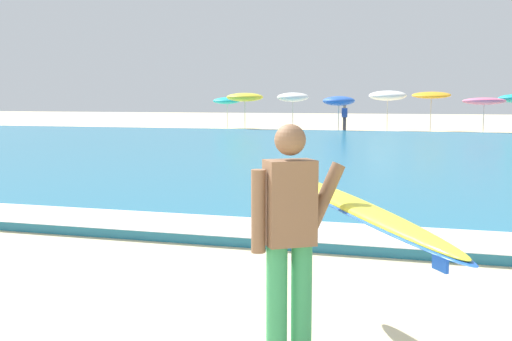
{
  "coord_description": "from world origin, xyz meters",
  "views": [
    {
      "loc": [
        2.14,
        -3.21,
        1.9
      ],
      "look_at": [
        0.11,
        3.5,
        1.1
      ],
      "focal_mm": 43.94,
      "sensor_mm": 36.0,
      "label": 1
    }
  ],
  "objects_px": {
    "beach_umbrella_6": "(484,101)",
    "beach_umbrella_4": "(388,96)",
    "beach_umbrella_0": "(227,101)",
    "surfer_with_board": "(322,221)",
    "beachgoer_near_row_left": "(345,117)",
    "beach_umbrella_1": "(245,97)",
    "beach_umbrella_3": "(339,101)",
    "beach_umbrella_2": "(293,97)",
    "beach_umbrella_5": "(431,95)"
  },
  "relations": [
    {
      "from": "beach_umbrella_6",
      "to": "beach_umbrella_4",
      "type": "bearing_deg",
      "value": 158.97
    },
    {
      "from": "beach_umbrella_0",
      "to": "surfer_with_board",
      "type": "bearing_deg",
      "value": -69.57
    },
    {
      "from": "surfer_with_board",
      "to": "beachgoer_near_row_left",
      "type": "xyz_separation_m",
      "value": [
        -4.83,
        32.46,
        -0.19
      ]
    },
    {
      "from": "beach_umbrella_6",
      "to": "surfer_with_board",
      "type": "bearing_deg",
      "value": -95.07
    },
    {
      "from": "surfer_with_board",
      "to": "beachgoer_near_row_left",
      "type": "height_order",
      "value": "surfer_with_board"
    },
    {
      "from": "beach_umbrella_4",
      "to": "surfer_with_board",
      "type": "bearing_deg",
      "value": -85.79
    },
    {
      "from": "beach_umbrella_1",
      "to": "beach_umbrella_4",
      "type": "relative_size",
      "value": 0.93
    },
    {
      "from": "beach_umbrella_3",
      "to": "beach_umbrella_4",
      "type": "distance_m",
      "value": 3.41
    },
    {
      "from": "beach_umbrella_2",
      "to": "beach_umbrella_5",
      "type": "relative_size",
      "value": 0.96
    },
    {
      "from": "beach_umbrella_1",
      "to": "beach_umbrella_2",
      "type": "bearing_deg",
      "value": 13.09
    },
    {
      "from": "beach_umbrella_3",
      "to": "beach_umbrella_5",
      "type": "height_order",
      "value": "beach_umbrella_5"
    },
    {
      "from": "beach_umbrella_5",
      "to": "beachgoer_near_row_left",
      "type": "xyz_separation_m",
      "value": [
        -4.84,
        -1.94,
        -1.29
      ]
    },
    {
      "from": "surfer_with_board",
      "to": "beach_umbrella_4",
      "type": "distance_m",
      "value": 34.25
    },
    {
      "from": "beach_umbrella_2",
      "to": "beach_umbrella_3",
      "type": "relative_size",
      "value": 1.11
    },
    {
      "from": "beach_umbrella_2",
      "to": "beachgoer_near_row_left",
      "type": "relative_size",
      "value": 1.47
    },
    {
      "from": "beach_umbrella_2",
      "to": "beachgoer_near_row_left",
      "type": "xyz_separation_m",
      "value": [
        3.14,
        -0.04,
        -1.17
      ]
    },
    {
      "from": "beach_umbrella_3",
      "to": "beach_umbrella_5",
      "type": "relative_size",
      "value": 0.87
    },
    {
      "from": "surfer_with_board",
      "to": "beach_umbrella_6",
      "type": "bearing_deg",
      "value": 84.93
    },
    {
      "from": "beach_umbrella_1",
      "to": "beach_umbrella_5",
      "type": "bearing_deg",
      "value": 13.37
    },
    {
      "from": "surfer_with_board",
      "to": "beach_umbrella_5",
      "type": "height_order",
      "value": "beach_umbrella_5"
    },
    {
      "from": "beach_umbrella_0",
      "to": "beach_umbrella_4",
      "type": "bearing_deg",
      "value": -2.27
    },
    {
      "from": "beach_umbrella_2",
      "to": "beach_umbrella_3",
      "type": "bearing_deg",
      "value": -11.02
    },
    {
      "from": "beach_umbrella_1",
      "to": "beachgoer_near_row_left",
      "type": "height_order",
      "value": "beach_umbrella_1"
    },
    {
      "from": "beach_umbrella_1",
      "to": "beach_umbrella_6",
      "type": "relative_size",
      "value": 1.0
    },
    {
      "from": "beach_umbrella_1",
      "to": "beach_umbrella_3",
      "type": "distance_m",
      "value": 5.69
    },
    {
      "from": "beach_umbrella_5",
      "to": "beachgoer_near_row_left",
      "type": "relative_size",
      "value": 1.53
    },
    {
      "from": "beach_umbrella_0",
      "to": "beach_umbrella_2",
      "type": "xyz_separation_m",
      "value": [
        4.9,
        -2.06,
        0.21
      ]
    },
    {
      "from": "beach_umbrella_4",
      "to": "beach_umbrella_2",
      "type": "bearing_deg",
      "value": -163.17
    },
    {
      "from": "beach_umbrella_5",
      "to": "beach_umbrella_6",
      "type": "bearing_deg",
      "value": -39.27
    },
    {
      "from": "beach_umbrella_3",
      "to": "beach_umbrella_6",
      "type": "bearing_deg",
      "value": 1.07
    },
    {
      "from": "beach_umbrella_1",
      "to": "beach_umbrella_5",
      "type": "xyz_separation_m",
      "value": [
        10.79,
        2.56,
        0.12
      ]
    },
    {
      "from": "beachgoer_near_row_left",
      "to": "beach_umbrella_2",
      "type": "bearing_deg",
      "value": 179.35
    },
    {
      "from": "surfer_with_board",
      "to": "beach_umbrella_2",
      "type": "bearing_deg",
      "value": 103.77
    },
    {
      "from": "beachgoer_near_row_left",
      "to": "beach_umbrella_3",
      "type": "bearing_deg",
      "value": -117.22
    },
    {
      "from": "beach_umbrella_1",
      "to": "beach_umbrella_4",
      "type": "xyz_separation_m",
      "value": [
        8.27,
        2.3,
        0.1
      ]
    },
    {
      "from": "beach_umbrella_2",
      "to": "beach_umbrella_5",
      "type": "xyz_separation_m",
      "value": [
        7.97,
        1.91,
        0.12
      ]
    },
    {
      "from": "beach_umbrella_5",
      "to": "beach_umbrella_6",
      "type": "distance_m",
      "value": 3.68
    },
    {
      "from": "beach_umbrella_3",
      "to": "beachgoer_near_row_left",
      "type": "height_order",
      "value": "beach_umbrella_3"
    },
    {
      "from": "beach_umbrella_1",
      "to": "beach_umbrella_6",
      "type": "height_order",
      "value": "beach_umbrella_1"
    },
    {
      "from": "surfer_with_board",
      "to": "beach_umbrella_6",
      "type": "distance_m",
      "value": 32.22
    },
    {
      "from": "beach_umbrella_1",
      "to": "beach_umbrella_4",
      "type": "distance_m",
      "value": 8.59
    },
    {
      "from": "beach_umbrella_1",
      "to": "beach_umbrella_3",
      "type": "height_order",
      "value": "beach_umbrella_1"
    },
    {
      "from": "beach_umbrella_2",
      "to": "beach_umbrella_6",
      "type": "height_order",
      "value": "beach_umbrella_2"
    },
    {
      "from": "beach_umbrella_2",
      "to": "beach_umbrella_3",
      "type": "distance_m",
      "value": 2.93
    },
    {
      "from": "surfer_with_board",
      "to": "beach_umbrella_4",
      "type": "xyz_separation_m",
      "value": [
        -2.51,
        34.14,
        1.08
      ]
    },
    {
      "from": "beach_umbrella_2",
      "to": "beach_umbrella_5",
      "type": "height_order",
      "value": "beach_umbrella_5"
    },
    {
      "from": "beach_umbrella_3",
      "to": "surfer_with_board",
      "type": "bearing_deg",
      "value": -80.93
    },
    {
      "from": "beach_umbrella_3",
      "to": "beach_umbrella_6",
      "type": "height_order",
      "value": "beach_umbrella_3"
    },
    {
      "from": "surfer_with_board",
      "to": "beachgoer_near_row_left",
      "type": "relative_size",
      "value": 1.62
    },
    {
      "from": "beachgoer_near_row_left",
      "to": "beach_umbrella_6",
      "type": "bearing_deg",
      "value": -2.79
    }
  ]
}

